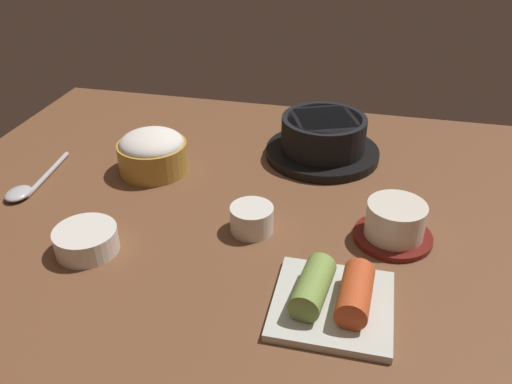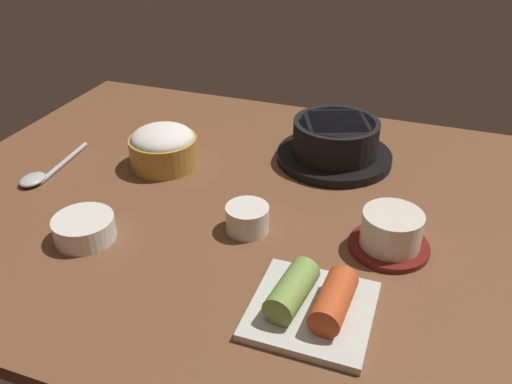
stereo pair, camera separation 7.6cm
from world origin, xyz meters
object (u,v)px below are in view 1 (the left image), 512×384
stone_pot (323,139)px  banchan_cup_center (252,218)px  rice_bowl (152,152)px  tea_cup_with_saucer (395,223)px  side_bowl_near (86,239)px  spoon (28,187)px  kimchi_plate (333,297)px

stone_pot → banchan_cup_center: 25.16cm
rice_bowl → tea_cup_with_saucer: (38.92, -10.59, -0.86)cm
side_bowl_near → spoon: bearing=144.7°
rice_bowl → side_bowl_near: (-0.20, -22.19, -1.75)cm
stone_pot → banchan_cup_center: size_ratio=3.26×
side_bowl_near → stone_pot: bearing=51.3°
banchan_cup_center → stone_pot: bearing=74.2°
stone_pot → spoon: (-43.34, -21.81, -2.80)cm
side_bowl_near → spoon: size_ratio=0.50×
stone_pot → kimchi_plate: 37.45cm
stone_pot → side_bowl_near: size_ratio=2.38×
stone_pot → tea_cup_with_saucer: bearing=-60.7°
rice_bowl → stone_pot: bearing=23.0°
stone_pot → banchan_cup_center: bearing=-105.8°
rice_bowl → kimchi_plate: rice_bowl is taller
stone_pot → side_bowl_near: 42.94cm
spoon → kimchi_plate: bearing=-17.2°
kimchi_plate → spoon: kimchi_plate is taller
rice_bowl → side_bowl_near: 22.26cm
stone_pot → tea_cup_with_saucer: (12.28, -21.88, -0.78)cm
tea_cup_with_saucer → kimchi_plate: tea_cup_with_saucer is taller
tea_cup_with_saucer → kimchi_plate: (-6.58, -15.10, -0.91)cm
rice_bowl → spoon: bearing=-147.8°
stone_pot → kimchi_plate: stone_pot is taller
stone_pot → side_bowl_near: bearing=-128.7°
side_bowl_near → rice_bowl: bearing=89.5°
banchan_cup_center → spoon: banchan_cup_center is taller
banchan_cup_center → side_bowl_near: 22.07cm
tea_cup_with_saucer → kimchi_plate: bearing=-113.5°
banchan_cup_center → side_bowl_near: bearing=-155.1°
banchan_cup_center → spoon: size_ratio=0.36×
stone_pot → rice_bowl: 28.93cm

